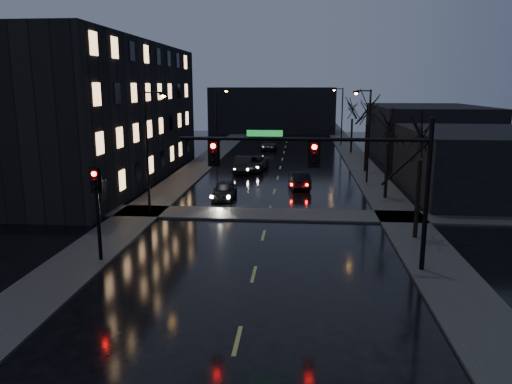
% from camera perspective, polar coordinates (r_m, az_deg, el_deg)
% --- Properties ---
extents(ground, '(160.00, 160.00, 0.00)m').
position_cam_1_polar(ground, '(15.63, -3.11, -20.10)').
color(ground, black).
rests_on(ground, ground).
extents(sidewalk_left, '(3.00, 140.00, 0.12)m').
position_cam_1_polar(sidewalk_left, '(49.90, -7.16, 2.44)').
color(sidewalk_left, '#2D2D2B').
rests_on(sidewalk_left, ground).
extents(sidewalk_right, '(3.00, 140.00, 0.12)m').
position_cam_1_polar(sidewalk_right, '(49.24, 12.59, 2.12)').
color(sidewalk_right, '#2D2D2B').
rests_on(sidewalk_right, ground).
extents(sidewalk_cross, '(40.00, 3.00, 0.12)m').
position_cam_1_polar(sidewalk_cross, '(32.71, 1.43, -2.56)').
color(sidewalk_cross, '#2D2D2B').
rests_on(sidewalk_cross, ground).
extents(apartment_block, '(12.00, 30.00, 12.00)m').
position_cam_1_polar(apartment_block, '(46.93, -18.36, 8.63)').
color(apartment_block, black).
rests_on(apartment_block, ground).
extents(commercial_right_near, '(10.00, 14.00, 5.00)m').
position_cam_1_polar(commercial_right_near, '(41.78, 23.91, 3.02)').
color(commercial_right_near, black).
rests_on(commercial_right_near, ground).
extents(commercial_right_far, '(12.00, 18.00, 6.00)m').
position_cam_1_polar(commercial_right_far, '(63.14, 18.90, 6.59)').
color(commercial_right_far, black).
rests_on(commercial_right_far, ground).
extents(far_block, '(22.00, 10.00, 8.00)m').
position_cam_1_polar(far_block, '(91.33, 1.92, 9.35)').
color(far_block, black).
rests_on(far_block, ground).
extents(signal_mast, '(11.11, 0.41, 7.00)m').
position_cam_1_polar(signal_mast, '(22.44, 9.82, 3.04)').
color(signal_mast, black).
rests_on(signal_mast, ground).
extents(signal_pole_left, '(0.35, 0.41, 4.53)m').
position_cam_1_polar(signal_pole_left, '(24.60, -17.72, -0.98)').
color(signal_pole_left, black).
rests_on(signal_pole_left, ground).
extents(tree_near, '(3.52, 3.52, 8.08)m').
position_cam_1_polar(tree_near, '(27.93, 18.49, 7.13)').
color(tree_near, black).
rests_on(tree_near, ground).
extents(tree_mid_a, '(3.30, 3.30, 7.58)m').
position_cam_1_polar(tree_mid_a, '(37.73, 14.98, 7.87)').
color(tree_mid_a, black).
rests_on(tree_mid_a, ground).
extents(tree_mid_b, '(3.74, 3.74, 8.59)m').
position_cam_1_polar(tree_mid_b, '(49.54, 12.67, 9.80)').
color(tree_mid_b, black).
rests_on(tree_mid_b, ground).
extents(tree_far, '(3.43, 3.43, 7.88)m').
position_cam_1_polar(tree_far, '(63.46, 11.00, 9.81)').
color(tree_far, black).
rests_on(tree_far, ground).
extents(streetlight_l_near, '(1.53, 0.28, 8.00)m').
position_cam_1_polar(streetlight_l_near, '(32.71, -12.02, 5.58)').
color(streetlight_l_near, black).
rests_on(streetlight_l_near, ground).
extents(streetlight_l_far, '(1.53, 0.28, 8.00)m').
position_cam_1_polar(streetlight_l_far, '(58.98, -4.35, 8.58)').
color(streetlight_l_far, black).
rests_on(streetlight_l_far, ground).
extents(streetlight_r_mid, '(1.53, 0.28, 8.00)m').
position_cam_1_polar(streetlight_r_mid, '(43.60, 12.51, 7.12)').
color(streetlight_r_mid, black).
rests_on(streetlight_r_mid, ground).
extents(streetlight_r_far, '(1.53, 0.28, 8.00)m').
position_cam_1_polar(streetlight_r_far, '(71.40, 9.64, 9.05)').
color(streetlight_r_far, black).
rests_on(streetlight_r_far, ground).
extents(oncoming_car_a, '(1.60, 3.96, 1.35)m').
position_cam_1_polar(oncoming_car_a, '(37.28, -3.62, 0.21)').
color(oncoming_car_a, black).
rests_on(oncoming_car_a, ground).
extents(oncoming_car_b, '(1.71, 4.71, 1.54)m').
position_cam_1_polar(oncoming_car_b, '(48.75, -1.43, 3.16)').
color(oncoming_car_b, black).
rests_on(oncoming_car_b, ground).
extents(oncoming_car_c, '(2.84, 5.30, 1.41)m').
position_cam_1_polar(oncoming_car_c, '(49.89, -0.28, 3.29)').
color(oncoming_car_c, black).
rests_on(oncoming_car_c, ground).
extents(oncoming_car_d, '(2.61, 5.50, 1.55)m').
position_cam_1_polar(oncoming_car_d, '(66.57, 1.44, 5.55)').
color(oncoming_car_d, black).
rests_on(oncoming_car_d, ground).
extents(lead_car, '(1.98, 4.32, 1.37)m').
position_cam_1_polar(lead_car, '(41.44, 4.96, 1.41)').
color(lead_car, black).
rests_on(lead_car, ground).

